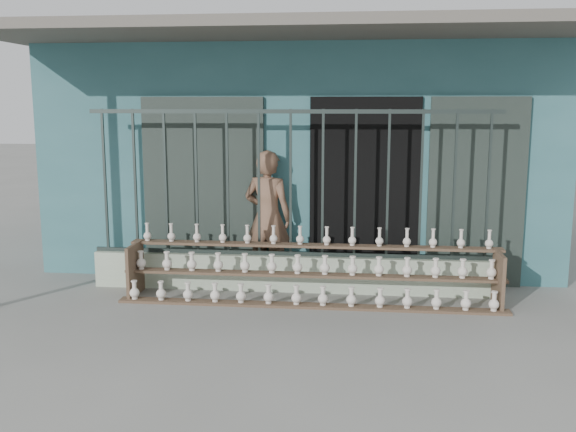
# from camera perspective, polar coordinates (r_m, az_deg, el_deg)

# --- Properties ---
(ground) EXTENTS (60.00, 60.00, 0.00)m
(ground) POSITION_cam_1_polar(r_m,az_deg,el_deg) (6.87, -0.91, -9.68)
(ground) COLOR slate
(workshop_building) EXTENTS (7.40, 6.60, 3.21)m
(workshop_building) POSITION_cam_1_polar(r_m,az_deg,el_deg) (10.71, 1.89, 6.23)
(workshop_building) COLOR #316368
(workshop_building) RESTS_ON ground
(parapet_wall) EXTENTS (5.00, 0.20, 0.45)m
(parapet_wall) POSITION_cam_1_polar(r_m,az_deg,el_deg) (8.04, 0.23, -5.08)
(parapet_wall) COLOR #ADBEA3
(parapet_wall) RESTS_ON ground
(security_fence) EXTENTS (5.00, 0.04, 1.80)m
(security_fence) POSITION_cam_1_polar(r_m,az_deg,el_deg) (7.82, 0.24, 2.89)
(security_fence) COLOR #283330
(security_fence) RESTS_ON parapet_wall
(shelf_rack) EXTENTS (4.50, 0.68, 0.85)m
(shelf_rack) POSITION_cam_1_polar(r_m,az_deg,el_deg) (7.58, 2.08, -4.93)
(shelf_rack) COLOR brown
(shelf_rack) RESTS_ON ground
(elderly_woman) EXTENTS (0.71, 0.56, 1.73)m
(elderly_woman) POSITION_cam_1_polar(r_m,az_deg,el_deg) (8.26, -1.80, -0.11)
(elderly_woman) COLOR brown
(elderly_woman) RESTS_ON ground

